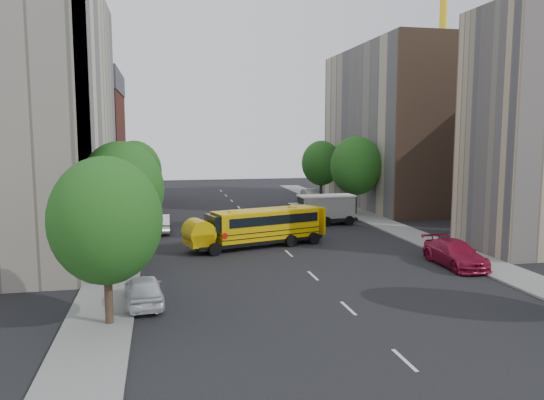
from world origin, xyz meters
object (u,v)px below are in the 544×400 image
object	(u,v)px
street_tree_4	(356,166)
street_tree_5	(321,163)
safari_truck	(322,209)
parked_car_0	(144,290)
street_tree_0	(106,221)
school_bus	(256,226)
parked_car_3	(455,254)
street_tree_1	(122,190)
parked_car_5	(311,195)
parked_car_4	(332,207)
parked_car_1	(160,223)
street_tree_2	(135,171)
tower_crane	(459,10)

from	to	relation	value
street_tree_4	street_tree_5	xyz separation A→B (m)	(-0.00, 12.00, -0.37)
safari_truck	street_tree_5	bearing A→B (deg)	71.75
parked_car_0	street_tree_0	bearing A→B (deg)	56.82
safari_truck	parked_car_0	distance (m)	25.53
school_bus	parked_car_3	xyz separation A→B (m)	(11.29, -8.23, -0.77)
street_tree_1	parked_car_5	bearing A→B (deg)	55.29
safari_truck	parked_car_4	bearing A→B (deg)	61.83
street_tree_4	parked_car_1	bearing A→B (deg)	-163.46
street_tree_1	parked_car_1	world-z (taller)	street_tree_1
street_tree_5	parked_car_4	distance (m)	12.01
street_tree_2	school_bus	bearing A→B (deg)	-55.54
parked_car_0	parked_car_1	size ratio (longest dim) A/B	0.95
street_tree_0	parked_car_5	world-z (taller)	street_tree_0
street_tree_0	tower_crane	bearing A→B (deg)	45.51
street_tree_4	parked_car_3	size ratio (longest dim) A/B	1.46
street_tree_5	parked_car_5	world-z (taller)	street_tree_5
safari_truck	parked_car_0	bearing A→B (deg)	-128.33
safari_truck	parked_car_1	size ratio (longest dim) A/B	1.38
street_tree_0	school_bus	world-z (taller)	street_tree_0
tower_crane	parked_car_4	distance (m)	34.58
street_tree_5	parked_car_0	xyz separation A→B (m)	(-20.60, -37.42, -3.95)
safari_truck	tower_crane	bearing A→B (deg)	36.67
street_tree_2	school_bus	world-z (taller)	street_tree_2
street_tree_5	parked_car_1	xyz separation A→B (m)	(-19.80, -17.88, -3.93)
street_tree_2	parked_car_0	distance (m)	25.78
street_tree_5	parked_car_5	bearing A→B (deg)	-168.71
parked_car_1	parked_car_3	size ratio (longest dim) A/B	0.84
street_tree_2	school_bus	distance (m)	16.53
parked_car_0	parked_car_4	world-z (taller)	parked_car_0
street_tree_0	street_tree_4	distance (m)	35.61
street_tree_5	street_tree_2	bearing A→B (deg)	-151.39
street_tree_2	street_tree_5	size ratio (longest dim) A/B	1.03
parked_car_5	parked_car_4	bearing A→B (deg)	-93.45
street_tree_0	street_tree_5	distance (m)	45.65
street_tree_4	parked_car_5	xyz separation A→B (m)	(-1.42, 11.72, -4.32)
street_tree_4	street_tree_5	distance (m)	12.01
parked_car_0	parked_car_1	xyz separation A→B (m)	(0.80, 19.54, 0.02)
parked_car_0	parked_car_3	world-z (taller)	parked_car_3
tower_crane	parked_car_0	size ratio (longest dim) A/B	8.09
parked_car_1	street_tree_2	bearing A→B (deg)	-68.87
tower_crane	street_tree_1	xyz separation A→B (m)	(-41.25, -32.00, -19.52)
parked_car_4	tower_crane	bearing A→B (deg)	32.21
street_tree_0	street_tree_2	world-z (taller)	street_tree_2
tower_crane	parked_car_5	bearing A→B (deg)	-173.70
parked_car_1	parked_car_5	bearing A→B (deg)	-135.64
tower_crane	safari_truck	distance (m)	38.63
street_tree_0	parked_car_5	distance (m)	44.90
street_tree_1	street_tree_4	distance (m)	28.43
street_tree_4	street_tree_5	bearing A→B (deg)	90.00
tower_crane	parked_car_0	xyz separation A→B (m)	(-39.85, -39.42, -23.72)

